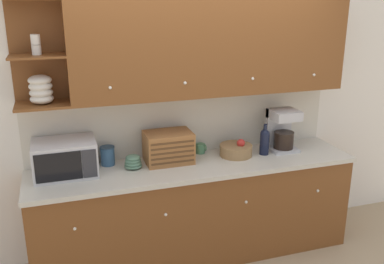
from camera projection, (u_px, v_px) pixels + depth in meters
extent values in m
plane|color=tan|center=(185.00, 236.00, 4.34)|extent=(24.00, 24.00, 0.00)
cube|color=white|center=(184.00, 112.00, 3.97)|extent=(5.27, 0.06, 2.60)
cube|color=brown|center=(195.00, 211.00, 3.93)|extent=(2.87, 0.62, 0.87)
cube|color=beige|center=(196.00, 166.00, 3.77)|extent=(2.89, 0.65, 0.04)
sphere|color=white|center=(75.00, 229.00, 3.26)|extent=(0.03, 0.03, 0.03)
sphere|color=white|center=(166.00, 215.00, 3.48)|extent=(0.03, 0.03, 0.03)
sphere|color=white|center=(246.00, 202.00, 3.69)|extent=(0.03, 0.03, 0.03)
sphere|color=white|center=(318.00, 191.00, 3.90)|extent=(0.03, 0.03, 0.03)
cube|color=beige|center=(185.00, 122.00, 3.97)|extent=(2.87, 0.01, 0.58)
cube|color=brown|center=(213.00, 47.00, 3.68)|extent=(2.45, 0.32, 0.82)
cube|color=brown|center=(37.00, 51.00, 3.39)|extent=(0.42, 0.02, 0.82)
cube|color=brown|center=(43.00, 105.00, 3.38)|extent=(0.42, 0.32, 0.02)
cube|color=brown|center=(37.00, 56.00, 3.26)|extent=(0.42, 0.32, 0.02)
sphere|color=white|center=(110.00, 88.00, 3.33)|extent=(0.03, 0.03, 0.03)
sphere|color=white|center=(185.00, 83.00, 3.51)|extent=(0.03, 0.03, 0.03)
sphere|color=white|center=(253.00, 79.00, 3.70)|extent=(0.03, 0.03, 0.03)
sphere|color=white|center=(314.00, 75.00, 3.88)|extent=(0.03, 0.03, 0.03)
ellipsoid|color=silver|center=(42.00, 99.00, 3.36)|extent=(0.18, 0.18, 0.08)
ellipsoid|color=silver|center=(41.00, 92.00, 3.34)|extent=(0.18, 0.18, 0.08)
ellipsoid|color=silver|center=(40.00, 86.00, 3.33)|extent=(0.18, 0.18, 0.08)
ellipsoid|color=silver|center=(40.00, 80.00, 3.31)|extent=(0.18, 0.18, 0.08)
cylinder|color=silver|center=(36.00, 50.00, 3.24)|extent=(0.07, 0.07, 0.08)
cylinder|color=silver|center=(35.00, 39.00, 3.22)|extent=(0.07, 0.07, 0.08)
cube|color=silver|center=(65.00, 158.00, 3.50)|extent=(0.50, 0.37, 0.29)
cube|color=black|center=(58.00, 167.00, 3.31)|extent=(0.35, 0.01, 0.23)
cube|color=#2D2D33|center=(90.00, 164.00, 3.38)|extent=(0.11, 0.01, 0.23)
cylinder|color=#33567A|center=(108.00, 156.00, 3.73)|extent=(0.12, 0.12, 0.16)
cylinder|color=navy|center=(107.00, 147.00, 3.70)|extent=(0.13, 0.13, 0.01)
ellipsoid|color=slate|center=(133.00, 166.00, 3.67)|extent=(0.15, 0.15, 0.04)
ellipsoid|color=slate|center=(133.00, 163.00, 3.66)|extent=(0.14, 0.14, 0.04)
ellipsoid|color=slate|center=(133.00, 160.00, 3.65)|extent=(0.14, 0.14, 0.05)
ellipsoid|color=slate|center=(133.00, 158.00, 3.65)|extent=(0.13, 0.13, 0.04)
cube|color=#996033|center=(168.00, 147.00, 3.77)|extent=(0.41, 0.29, 0.28)
cube|color=#54351C|center=(173.00, 162.00, 3.67)|extent=(0.38, 0.01, 0.02)
cube|color=#54351C|center=(173.00, 158.00, 3.65)|extent=(0.38, 0.01, 0.02)
cube|color=#54351C|center=(173.00, 153.00, 3.64)|extent=(0.38, 0.01, 0.02)
cube|color=#54351C|center=(173.00, 148.00, 3.63)|extent=(0.38, 0.01, 0.02)
cube|color=#54351C|center=(173.00, 143.00, 3.61)|extent=(0.38, 0.01, 0.02)
cylinder|color=#4C845B|center=(200.00, 148.00, 4.01)|extent=(0.09, 0.09, 0.09)
torus|color=#4C845B|center=(205.00, 148.00, 4.03)|extent=(0.01, 0.06, 0.06)
cylinder|color=#937047|center=(236.00, 150.00, 3.95)|extent=(0.30, 0.30, 0.10)
sphere|color=red|center=(241.00, 143.00, 3.92)|extent=(0.08, 0.08, 0.08)
cylinder|color=black|center=(264.00, 144.00, 3.97)|extent=(0.09, 0.09, 0.20)
sphere|color=black|center=(265.00, 134.00, 3.94)|extent=(0.09, 0.09, 0.09)
cylinder|color=black|center=(265.00, 128.00, 3.92)|extent=(0.03, 0.03, 0.07)
cube|color=#B7B7BC|center=(282.00, 149.00, 4.10)|extent=(0.26, 0.25, 0.03)
cylinder|color=black|center=(284.00, 140.00, 4.05)|extent=(0.19, 0.19, 0.16)
cube|color=#B7B7BC|center=(278.00, 128.00, 4.13)|extent=(0.26, 0.06, 0.40)
cube|color=#B7B7BC|center=(284.00, 115.00, 3.99)|extent=(0.26, 0.25, 0.09)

